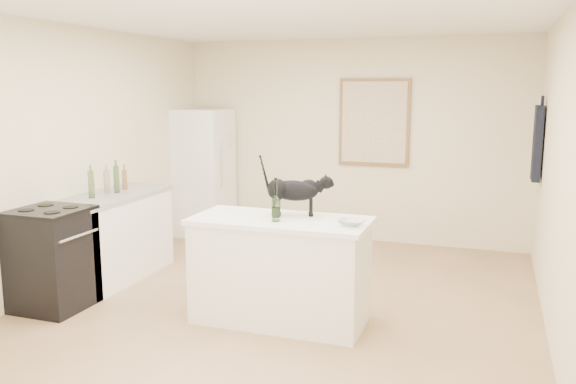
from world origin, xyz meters
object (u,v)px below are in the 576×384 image
Objects in this scene: black_cat at (294,193)px; glass_bowl at (352,223)px; stove at (52,260)px; fridge at (203,173)px; wine_bottle at (276,202)px.

black_cat reaches higher than glass_bowl.
stove is 1.63× the size of black_cat.
fridge reaches higher than wine_bottle.
black_cat is at bearing -48.59° from fridge.
stove is 2.86× the size of wine_bottle.
stove is at bearing -173.10° from glass_bowl.
fridge is 8.00× the size of glass_bowl.
wine_bottle is 0.64m from glass_bowl.
black_cat is at bearing 75.54° from wine_bottle.
glass_bowl is at bearing 3.01° from wine_bottle.
black_cat reaches higher than wine_bottle.
black_cat is 0.27m from wine_bottle.
wine_bottle is at bearing 8.09° from stove.
black_cat is 1.76× the size of wine_bottle.
stove is 2.28m from black_cat.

